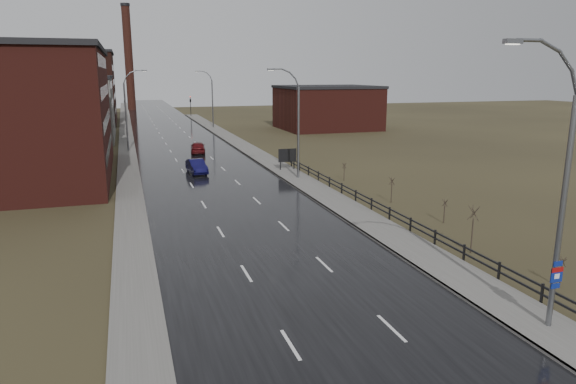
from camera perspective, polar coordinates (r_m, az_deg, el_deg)
road at (r=75.24m, az=-11.17°, el=4.54°), size 14.00×300.00×0.06m
sidewalk_right at (r=52.88m, az=1.28°, el=1.32°), size 3.20×180.00×0.18m
curb_right at (r=52.42m, az=-0.29°, el=1.22°), size 0.16×180.00×0.18m
sidewalk_left at (r=74.80m, az=-17.44°, el=4.16°), size 2.40×260.00×0.12m
warehouse_mid at (r=92.72m, az=-23.87°, el=8.50°), size 16.32×20.40×10.50m
warehouse_far at (r=122.96m, az=-24.89°, el=10.43°), size 26.52×24.48×15.50m
building_right at (r=103.61m, az=4.35°, el=9.37°), size 18.36×16.32×8.50m
smokestack at (r=164.10m, az=-17.29°, el=14.10°), size 2.70×2.70×30.70m
streetlight_main at (r=23.52m, az=27.82°, el=-0.18°), size 3.91×0.29×12.11m
streetlight_right_mid at (r=52.93m, az=0.86°, el=7.63°), size 3.36×0.28×11.35m
streetlight_left at (r=76.18m, az=-17.37°, el=8.70°), size 3.36×0.28×11.35m
streetlight_right_far at (r=105.45m, az=-8.56°, el=10.18°), size 3.36×0.28×11.35m
guardrail at (r=38.54m, az=11.71°, el=-2.45°), size 0.10×53.05×1.10m
shrub_b at (r=30.24m, az=28.09°, el=-7.79°), size 0.40×0.42×1.64m
shrub_c at (r=33.40m, az=19.82°, el=-3.81°), size 0.70×0.74×2.99m
shrub_d at (r=39.57m, az=16.99°, el=-1.99°), size 0.43×0.46×1.81m
shrub_e at (r=44.65m, az=11.44°, el=0.29°), size 0.53×0.55×2.21m
shrub_f at (r=53.29m, az=6.26°, el=2.31°), size 0.44×0.47×1.84m
billboard at (r=58.13m, az=-0.07°, el=4.02°), size 2.12×0.17×2.55m
traffic_light_left at (r=134.16m, az=-17.70°, el=9.77°), size 0.58×2.73×5.30m
traffic_light_right at (r=135.12m, az=-10.81°, el=10.17°), size 0.58×2.73×5.30m
car_near at (r=57.54m, az=-10.11°, el=2.76°), size 2.01×4.75×1.53m
car_far at (r=72.19m, az=-9.99°, el=4.87°), size 2.49×5.02×1.64m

